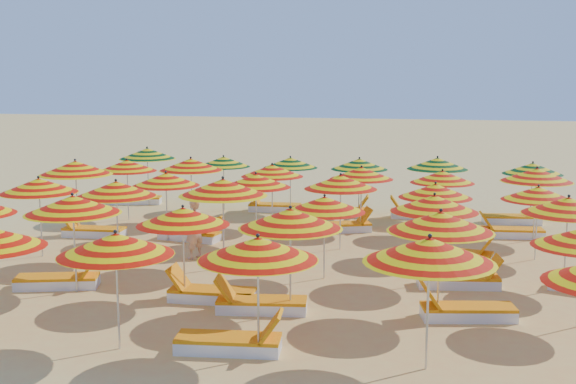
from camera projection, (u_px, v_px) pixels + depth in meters
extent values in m
plane|color=#D7BB5F|center=(283.00, 260.00, 17.59)|extent=(120.00, 120.00, 0.00)
cylinder|color=silver|center=(118.00, 293.00, 11.70)|extent=(0.04, 0.04, 1.89)
cone|color=#DB6800|center=(116.00, 244.00, 11.57)|extent=(2.04, 2.04, 0.36)
sphere|color=black|center=(115.00, 232.00, 11.54)|extent=(0.06, 0.06, 0.06)
cylinder|color=silver|center=(258.00, 300.00, 11.33)|extent=(0.04, 0.04, 1.91)
cone|color=#DB6800|center=(258.00, 249.00, 11.20)|extent=(1.96, 1.96, 0.36)
sphere|color=black|center=(258.00, 235.00, 11.16)|extent=(0.06, 0.06, 0.06)
cylinder|color=silver|center=(428.00, 306.00, 10.87)|extent=(0.04, 0.04, 2.00)
cone|color=#DB6800|center=(429.00, 250.00, 10.74)|extent=(2.36, 2.36, 0.38)
sphere|color=black|center=(430.00, 236.00, 10.70)|extent=(0.07, 0.07, 0.07)
cylinder|color=silver|center=(75.00, 245.00, 14.84)|extent=(0.04, 0.04, 1.97)
cone|color=#DB6800|center=(73.00, 205.00, 14.71)|extent=(2.44, 2.44, 0.38)
sphere|color=black|center=(72.00, 194.00, 14.67)|extent=(0.07, 0.07, 0.07)
cylinder|color=silver|center=(184.00, 256.00, 14.25)|extent=(0.04, 0.04, 1.84)
cone|color=#DB6800|center=(183.00, 216.00, 14.12)|extent=(2.05, 2.05, 0.35)
sphere|color=black|center=(183.00, 206.00, 14.09)|extent=(0.06, 0.06, 0.06)
cylinder|color=silver|center=(290.00, 263.00, 13.46)|extent=(0.04, 0.04, 1.96)
cone|color=#DB6800|center=(290.00, 219.00, 13.33)|extent=(2.54, 2.54, 0.37)
sphere|color=black|center=(290.00, 207.00, 13.29)|extent=(0.07, 0.07, 0.07)
cylinder|color=silver|center=(439.00, 267.00, 13.20)|extent=(0.04, 0.04, 1.95)
cone|color=#DB6800|center=(441.00, 222.00, 13.07)|extent=(1.97, 1.97, 0.37)
sphere|color=black|center=(441.00, 210.00, 13.04)|extent=(0.07, 0.07, 0.07)
cylinder|color=silver|center=(41.00, 219.00, 17.79)|extent=(0.04, 0.04, 1.91)
cone|color=#DB6800|center=(39.00, 186.00, 17.66)|extent=(2.41, 2.41, 0.36)
sphere|color=black|center=(38.00, 177.00, 17.63)|extent=(0.06, 0.06, 0.06)
cylinder|color=silver|center=(117.00, 223.00, 17.20)|extent=(0.04, 0.04, 1.92)
cone|color=#DB6800|center=(116.00, 189.00, 17.07)|extent=(2.48, 2.48, 0.37)
sphere|color=black|center=(116.00, 180.00, 17.03)|extent=(0.06, 0.06, 0.06)
cylinder|color=silver|center=(223.00, 225.00, 16.66)|extent=(0.04, 0.04, 2.05)
cone|color=#DB6800|center=(223.00, 187.00, 16.52)|extent=(2.52, 2.52, 0.39)
sphere|color=black|center=(223.00, 178.00, 16.48)|extent=(0.07, 0.07, 0.07)
cylinder|color=silver|center=(324.00, 239.00, 15.83)|extent=(0.03, 0.03, 1.79)
cone|color=#DB6800|center=(325.00, 204.00, 15.71)|extent=(2.33, 2.33, 0.34)
sphere|color=black|center=(325.00, 195.00, 15.67)|extent=(0.06, 0.06, 0.06)
cylinder|color=silver|center=(433.00, 241.00, 15.46)|extent=(0.04, 0.04, 1.88)
cone|color=#DB6800|center=(434.00, 203.00, 15.33)|extent=(2.31, 2.31, 0.36)
sphere|color=black|center=(435.00, 194.00, 15.30)|extent=(0.06, 0.06, 0.06)
cylinder|color=silver|center=(566.00, 245.00, 15.06)|extent=(0.04, 0.04, 1.90)
cone|color=#DB6800|center=(568.00, 206.00, 14.93)|extent=(1.95, 1.95, 0.36)
sphere|color=black|center=(569.00, 196.00, 14.90)|extent=(0.06, 0.06, 0.06)
cylinder|color=silver|center=(77.00, 199.00, 20.21)|extent=(0.04, 0.04, 2.04)
cone|color=#DB6800|center=(75.00, 168.00, 20.07)|extent=(2.58, 2.58, 0.39)
sphere|color=black|center=(75.00, 160.00, 20.04)|extent=(0.07, 0.07, 0.07)
cylinder|color=silver|center=(167.00, 208.00, 19.48)|extent=(0.03, 0.03, 1.81)
cone|color=#DB6800|center=(166.00, 179.00, 19.36)|extent=(2.13, 2.13, 0.35)
sphere|color=black|center=(166.00, 172.00, 19.32)|extent=(0.06, 0.06, 0.06)
cylinder|color=silver|center=(256.00, 210.00, 19.06)|extent=(0.04, 0.04, 1.84)
cone|color=#DB6800|center=(256.00, 181.00, 18.93)|extent=(2.42, 2.42, 0.35)
sphere|color=black|center=(256.00, 173.00, 18.90)|extent=(0.06, 0.06, 0.06)
cylinder|color=silver|center=(340.00, 213.00, 18.54)|extent=(0.04, 0.04, 1.88)
cone|color=#DB6800|center=(341.00, 182.00, 18.41)|extent=(2.31, 2.31, 0.36)
sphere|color=black|center=(341.00, 174.00, 18.37)|extent=(0.06, 0.06, 0.06)
cylinder|color=silver|center=(434.00, 222.00, 17.67)|extent=(0.03, 0.03, 1.79)
cone|color=#DB6800|center=(435.00, 191.00, 17.55)|extent=(2.04, 2.04, 0.34)
sphere|color=black|center=(436.00, 183.00, 17.52)|extent=(0.06, 0.06, 0.06)
cylinder|color=silver|center=(537.00, 224.00, 17.47)|extent=(0.03, 0.03, 1.76)
cone|color=#DB6800|center=(538.00, 193.00, 17.35)|extent=(2.17, 2.17, 0.33)
sphere|color=black|center=(539.00, 186.00, 17.32)|extent=(0.06, 0.06, 0.06)
cylinder|color=silver|center=(128.00, 191.00, 22.36)|extent=(0.03, 0.03, 1.83)
cone|color=#DB6800|center=(127.00, 166.00, 22.23)|extent=(2.03, 2.03, 0.35)
sphere|color=black|center=(127.00, 159.00, 22.20)|extent=(0.06, 0.06, 0.06)
cylinder|color=silver|center=(191.00, 192.00, 21.89)|extent=(0.04, 0.04, 1.93)
cone|color=#DB6800|center=(191.00, 164.00, 21.76)|extent=(2.29, 2.29, 0.37)
sphere|color=black|center=(191.00, 158.00, 21.72)|extent=(0.06, 0.06, 0.06)
cylinder|color=silver|center=(272.00, 197.00, 21.18)|extent=(0.03, 0.03, 1.83)
cone|color=#DB6800|center=(272.00, 171.00, 21.05)|extent=(2.10, 2.10, 0.35)
sphere|color=black|center=(272.00, 164.00, 21.02)|extent=(0.06, 0.06, 0.06)
cylinder|color=silver|center=(361.00, 200.00, 20.67)|extent=(0.03, 0.03, 1.82)
cone|color=#DB6800|center=(361.00, 173.00, 20.54)|extent=(2.14, 2.14, 0.35)
sphere|color=black|center=(362.00, 166.00, 20.51)|extent=(0.06, 0.06, 0.06)
cylinder|color=silver|center=(441.00, 204.00, 20.15)|extent=(0.03, 0.03, 1.78)
cone|color=#DB6800|center=(442.00, 177.00, 20.03)|extent=(2.10, 2.10, 0.34)
sphere|color=black|center=(443.00, 170.00, 20.00)|extent=(0.06, 0.06, 0.06)
cylinder|color=silver|center=(535.00, 206.00, 19.54)|extent=(0.04, 0.04, 1.93)
cone|color=#DB6800|center=(537.00, 175.00, 19.40)|extent=(2.13, 2.13, 0.37)
sphere|color=black|center=(537.00, 167.00, 19.37)|extent=(0.06, 0.06, 0.06)
cylinder|color=silver|center=(148.00, 178.00, 24.88)|extent=(0.04, 0.04, 1.94)
cone|color=#787508|center=(147.00, 153.00, 24.75)|extent=(2.49, 2.49, 0.37)
sphere|color=black|center=(147.00, 147.00, 24.71)|extent=(0.06, 0.06, 0.06)
cylinder|color=silver|center=(224.00, 184.00, 23.93)|extent=(0.03, 0.03, 1.76)
cone|color=#787508|center=(223.00, 162.00, 23.81)|extent=(1.88, 1.88, 0.34)
sphere|color=black|center=(223.00, 156.00, 23.78)|extent=(0.06, 0.06, 0.06)
cylinder|color=silver|center=(290.00, 186.00, 23.55)|extent=(0.03, 0.03, 1.77)
cone|color=#787508|center=(290.00, 163.00, 23.43)|extent=(2.14, 2.14, 0.34)
sphere|color=black|center=(290.00, 157.00, 23.39)|extent=(0.06, 0.06, 0.06)
cylinder|color=silver|center=(359.00, 188.00, 22.94)|extent=(0.03, 0.03, 1.80)
cone|color=#787508|center=(359.00, 164.00, 22.82)|extent=(2.26, 2.26, 0.34)
sphere|color=black|center=(359.00, 158.00, 22.79)|extent=(0.06, 0.06, 0.06)
cylinder|color=silver|center=(437.00, 190.00, 22.39)|extent=(0.04, 0.04, 1.89)
cone|color=#787508|center=(437.00, 163.00, 22.26)|extent=(2.22, 2.22, 0.36)
sphere|color=black|center=(438.00, 157.00, 22.23)|extent=(0.06, 0.06, 0.06)
cylinder|color=silver|center=(531.00, 194.00, 21.88)|extent=(0.03, 0.03, 1.80)
cone|color=#787508|center=(533.00, 169.00, 21.75)|extent=(1.81, 1.81, 0.34)
sphere|color=black|center=(533.00, 162.00, 21.72)|extent=(0.06, 0.06, 0.06)
cube|color=white|center=(228.00, 345.00, 11.72)|extent=(1.76, 0.79, 0.20)
cube|color=orange|center=(228.00, 338.00, 11.70)|extent=(1.76, 0.79, 0.06)
cube|color=orange|center=(271.00, 326.00, 11.60)|extent=(0.44, 0.62, 0.48)
cube|color=white|center=(57.00, 283.00, 15.27)|extent=(1.80, 1.07, 0.20)
cube|color=orange|center=(57.00, 277.00, 15.25)|extent=(1.80, 1.07, 0.06)
cube|color=orange|center=(90.00, 266.00, 15.27)|extent=(0.52, 0.66, 0.48)
cube|color=white|center=(212.00, 296.00, 14.34)|extent=(1.73, 0.66, 0.20)
cube|color=orange|center=(212.00, 290.00, 14.32)|extent=(1.73, 0.66, 0.06)
cube|color=orange|center=(178.00, 278.00, 14.41)|extent=(0.39, 0.60, 0.48)
cube|color=white|center=(262.00, 307.00, 13.70)|extent=(1.77, 0.85, 0.20)
cube|color=orange|center=(262.00, 300.00, 13.68)|extent=(1.77, 0.85, 0.06)
cube|color=orange|center=(225.00, 288.00, 13.69)|extent=(0.45, 0.63, 0.48)
cube|color=white|center=(468.00, 314.00, 13.29)|extent=(1.78, 0.93, 0.20)
cube|color=orange|center=(468.00, 307.00, 13.27)|extent=(1.78, 0.93, 0.06)
cube|color=orange|center=(431.00, 295.00, 13.24)|extent=(0.48, 0.64, 0.48)
cube|color=white|center=(458.00, 282.00, 15.31)|extent=(1.77, 0.85, 0.20)
cube|color=orange|center=(458.00, 276.00, 15.29)|extent=(1.77, 0.85, 0.06)
cube|color=orange|center=(492.00, 267.00, 15.21)|extent=(0.46, 0.63, 0.48)
cube|color=white|center=(94.00, 233.00, 20.14)|extent=(1.74, 0.72, 0.20)
cube|color=orange|center=(94.00, 228.00, 20.12)|extent=(1.74, 0.72, 0.06)
cube|color=orange|center=(70.00, 220.00, 20.19)|extent=(0.41, 0.61, 0.48)
cube|color=white|center=(190.00, 236.00, 19.70)|extent=(1.77, 0.84, 0.20)
cube|color=orange|center=(189.00, 232.00, 19.68)|extent=(1.77, 0.84, 0.06)
cube|color=orange|center=(212.00, 226.00, 19.39)|extent=(0.45, 0.63, 0.48)
cube|color=white|center=(456.00, 257.00, 17.48)|extent=(1.78, 0.89, 0.20)
cube|color=orange|center=(456.00, 252.00, 17.46)|extent=(1.78, 0.89, 0.06)
cube|color=orange|center=(486.00, 245.00, 17.15)|extent=(0.47, 0.64, 0.48)
cube|color=white|center=(341.00, 228.00, 20.77)|extent=(1.79, 1.18, 0.20)
cube|color=orange|center=(341.00, 224.00, 20.75)|extent=(1.79, 1.18, 0.06)
cube|color=orange|center=(365.00, 216.00, 20.83)|extent=(0.56, 0.68, 0.48)
cube|color=white|center=(512.00, 234.00, 20.04)|extent=(1.76, 0.79, 0.20)
cube|color=orange|center=(512.00, 229.00, 20.02)|extent=(1.76, 0.79, 0.06)
cube|color=orange|center=(487.00, 221.00, 20.05)|extent=(0.43, 0.62, 0.48)
cube|color=white|center=(136.00, 201.00, 25.32)|extent=(1.79, 0.97, 0.20)
cube|color=orange|center=(136.00, 197.00, 25.30)|extent=(1.79, 0.97, 0.06)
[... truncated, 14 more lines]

